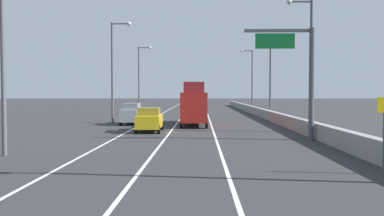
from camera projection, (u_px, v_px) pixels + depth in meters
ground_plane at (198, 112)px, 66.41m from camera, size 320.00×320.00×0.00m
lane_stripe_left at (160, 114)px, 57.54m from camera, size 0.16×130.00×0.00m
lane_stripe_center at (184, 115)px, 57.47m from camera, size 0.16×130.00×0.00m
lane_stripe_right at (208, 115)px, 57.39m from camera, size 0.16×130.00×0.00m
jersey_barrier_right at (275, 117)px, 42.23m from camera, size 0.60×120.00×1.10m
overhead_sign_gantry at (301, 69)px, 26.16m from camera, size 4.68×0.36×7.50m
speed_advisory_sign at (384, 129)px, 15.18m from camera, size 0.60×0.11×3.00m
lamp_post_right_second at (308, 56)px, 31.47m from camera, size 2.14×0.44×10.65m
lamp_post_right_third at (268, 70)px, 49.69m from camera, size 2.14×0.44×10.65m
lamp_post_right_fourth at (251, 76)px, 67.91m from camera, size 2.14×0.44×10.65m
lamp_post_left_near at (7, 34)px, 19.63m from camera, size 2.14×0.44×10.65m
lamp_post_left_mid at (115, 65)px, 41.49m from camera, size 2.14×0.44×10.65m
lamp_post_left_far at (140, 75)px, 63.36m from camera, size 2.14×0.44×10.65m
car_silver_0 at (132, 114)px, 39.59m from camera, size 1.85×4.63×2.12m
car_white_1 at (196, 103)px, 81.83m from camera, size 2.00×4.60×1.98m
car_yellow_2 at (150, 120)px, 32.03m from camera, size 2.06×4.49×1.96m
box_truck at (194, 105)px, 39.11m from camera, size 2.60×9.58×4.29m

